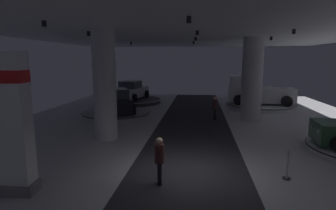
% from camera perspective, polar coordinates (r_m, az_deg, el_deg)
% --- Properties ---
extents(ground, '(24.00, 44.00, 0.06)m').
position_cam_1_polar(ground, '(10.26, 4.29, -13.82)').
color(ground, silver).
extents(ceiling_with_spotlights, '(24.00, 44.00, 0.39)m').
position_cam_1_polar(ceiling_with_spotlights, '(9.54, 4.72, 18.61)').
color(ceiling_with_spotlights, silver).
extents(column_left, '(1.15, 1.15, 5.50)m').
position_cam_1_polar(column_left, '(14.00, -13.17, 3.99)').
color(column_left, silver).
rests_on(column_left, ground).
extents(column_right, '(1.37, 1.37, 5.50)m').
position_cam_1_polar(column_right, '(19.12, 17.24, 5.23)').
color(column_right, silver).
rests_on(column_right, ground).
extents(brand_sign_pylon, '(1.29, 0.71, 4.27)m').
position_cam_1_polar(brand_sign_pylon, '(9.23, -30.25, -3.25)').
color(brand_sign_pylon, slate).
rests_on(brand_sign_pylon, ground).
extents(display_platform_deep_right, '(5.68, 5.68, 0.36)m').
position_cam_1_polar(display_platform_deep_right, '(24.35, 18.78, -0.07)').
color(display_platform_deep_right, silver).
rests_on(display_platform_deep_right, ground).
extents(pickup_truck_deep_right, '(5.44, 2.95, 2.30)m').
position_cam_1_polar(pickup_truck_deep_right, '(24.16, 18.16, 2.52)').
color(pickup_truck_deep_right, silver).
rests_on(pickup_truck_deep_right, display_platform_deep_right).
extents(display_platform_far_left, '(4.89, 4.89, 0.28)m').
position_cam_1_polar(display_platform_far_left, '(20.12, -10.79, -1.77)').
color(display_platform_far_left, '#B7B7BC').
rests_on(display_platform_far_left, ground).
extents(display_car_far_left, '(3.49, 4.57, 1.71)m').
position_cam_1_polar(display_car_far_left, '(19.94, -10.86, 0.71)').
color(display_car_far_left, black).
rests_on(display_car_far_left, display_platform_far_left).
extents(display_platform_deep_left, '(5.61, 5.61, 0.37)m').
position_cam_1_polar(display_platform_deep_left, '(25.93, -7.66, 0.94)').
color(display_platform_deep_left, '#333338').
rests_on(display_platform_deep_left, ground).
extents(display_car_deep_left, '(2.86, 4.47, 1.71)m').
position_cam_1_polar(display_car_deep_left, '(25.79, -7.74, 2.98)').
color(display_car_deep_left, silver).
rests_on(display_car_deep_left, display_platform_deep_left).
extents(visitor_walking_near, '(0.32, 0.32, 1.59)m').
position_cam_1_polar(visitor_walking_near, '(18.48, 9.84, -0.38)').
color(visitor_walking_near, black).
rests_on(visitor_walking_near, ground).
extents(visitor_walking_far, '(0.32, 0.32, 1.59)m').
position_cam_1_polar(visitor_walking_far, '(8.90, -1.81, -11.09)').
color(visitor_walking_far, black).
rests_on(visitor_walking_far, ground).
extents(stanchion_b, '(0.28, 0.28, 1.01)m').
position_cam_1_polar(stanchion_b, '(10.31, 23.77, -12.14)').
color(stanchion_b, '#333338').
rests_on(stanchion_b, ground).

